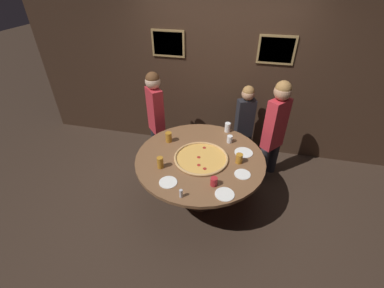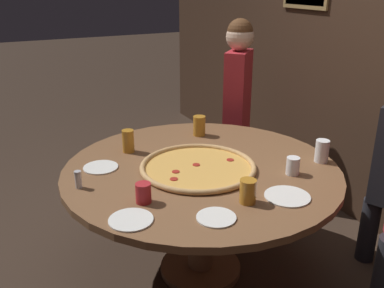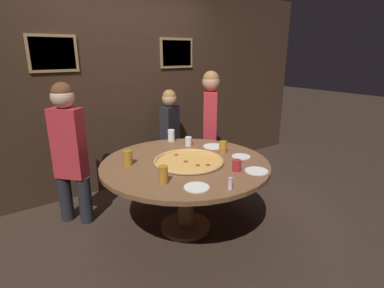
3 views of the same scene
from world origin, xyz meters
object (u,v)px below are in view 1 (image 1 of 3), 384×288
drink_cup_near_right (230,139)px  drink_cup_by_shaker (160,163)px  white_plate_beside_cup (244,153)px  diner_far_right (245,120)px  dining_table (200,165)px  white_plate_left_side (242,174)px  drink_cup_front_edge (228,127)px  drink_cup_centre_back (239,159)px  diner_side_left (156,112)px  white_plate_far_back (168,182)px  giant_pizza (201,158)px  condiment_shaker (181,193)px  drink_cup_beside_pizza (214,182)px  diner_centre_back (275,126)px  drink_cup_near_left (169,137)px  white_plate_near_front (225,194)px

drink_cup_near_right → drink_cup_by_shaker: (-0.75, -0.72, 0.02)m
white_plate_beside_cup → diner_far_right: size_ratio=0.18×
dining_table → white_plate_left_side: (0.55, -0.21, 0.13)m
drink_cup_front_edge → drink_cup_centre_back: (0.22, -0.69, -0.01)m
white_plate_beside_cup → diner_side_left: bearing=156.9°
drink_cup_near_right → white_plate_far_back: 1.12m
giant_pizza → drink_cup_front_edge: bearing=71.2°
drink_cup_centre_back → white_plate_far_back: bearing=-144.1°
condiment_shaker → drink_cup_beside_pizza: bearing=39.3°
drink_cup_by_shaker → white_plate_beside_cup: (0.95, 0.52, -0.07)m
diner_side_left → drink_cup_beside_pizza: bearing=178.6°
drink_cup_by_shaker → diner_centre_back: diner_centre_back is taller
drink_cup_beside_pizza → white_plate_left_side: drink_cup_beside_pizza is taller
drink_cup_by_shaker → white_plate_far_back: 0.29m
drink_cup_centre_back → white_plate_far_back: 0.92m
drink_cup_centre_back → diner_centre_back: diner_centre_back is taller
white_plate_far_back → white_plate_left_side: bearing=21.9°
drink_cup_beside_pizza → white_plate_far_back: 0.51m
white_plate_beside_cup → condiment_shaker: (-0.59, -0.92, 0.05)m
drink_cup_near_right → drink_cup_near_left: (-0.81, -0.17, 0.02)m
dining_table → giant_pizza: 0.14m
drink_cup_beside_pizza → drink_cup_by_shaker: drink_cup_by_shaker is taller
drink_cup_beside_pizza → drink_cup_centre_back: 0.52m
diner_centre_back → condiment_shaker: bearing=6.0°
white_plate_near_front → diner_far_right: bearing=86.3°
white_plate_far_back → condiment_shaker: condiment_shaker is taller
giant_pizza → condiment_shaker: bearing=-96.5°
condiment_shaker → diner_far_right: diner_far_right is taller
white_plate_left_side → diner_far_right: bearing=92.3°
drink_cup_front_edge → dining_table: bearing=-111.0°
dining_table → drink_cup_beside_pizza: drink_cup_beside_pizza is taller
drink_cup_front_edge → white_plate_near_front: 1.27m
drink_cup_beside_pizza → drink_cup_front_edge: bearing=89.2°
drink_cup_near_left → condiment_shaker: 1.05m
drink_cup_centre_back → white_plate_left_side: bearing=-74.2°
drink_cup_beside_pizza → diner_far_right: 1.57m
drink_cup_front_edge → condiment_shaker: size_ratio=1.42×
drink_cup_near_left → white_plate_near_front: drink_cup_near_left is taller
giant_pizza → diner_side_left: diner_side_left is taller
drink_cup_near_right → white_plate_beside_cup: drink_cup_near_right is taller
giant_pizza → white_plate_left_side: (0.53, -0.18, -0.01)m
white_plate_far_back → white_plate_beside_cup: (0.79, 0.75, 0.00)m
white_plate_far_back → diner_centre_back: size_ratio=0.13×
drink_cup_beside_pizza → drink_cup_near_left: drink_cup_near_left is taller
white_plate_far_back → diner_centre_back: diner_centre_back is taller
drink_cup_near_right → diner_far_right: (0.17, 0.68, -0.05)m
condiment_shaker → drink_cup_near_right: bearing=71.2°
drink_cup_by_shaker → diner_side_left: (-0.46, 1.12, 0.03)m
white_plate_far_back → giant_pizza: bearing=61.4°
white_plate_near_front → condiment_shaker: size_ratio=2.16×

